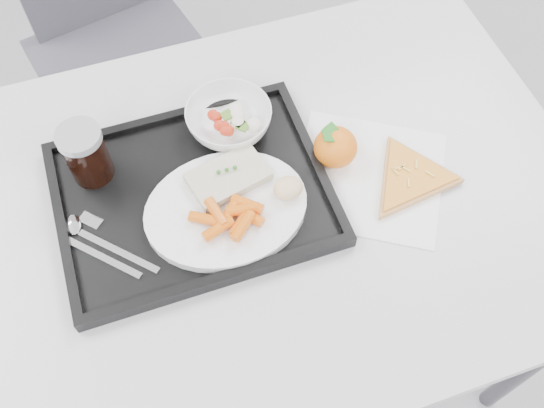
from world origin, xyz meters
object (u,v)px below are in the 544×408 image
tangerine (335,147)px  tray (193,195)px  dinner_plate (226,209)px  pizza_slice (410,178)px  salad_bowl (229,119)px  table (241,225)px  chair (113,19)px  cola_glass (86,153)px

tangerine → tray: bearing=179.3°
dinner_plate → pizza_slice: 0.32m
salad_bowl → tangerine: tangerine is taller
table → dinner_plate: 0.10m
chair → salad_bowl: chair is taller
chair → cola_glass: (-0.10, -0.63, 0.28)m
table → tray: bearing=149.9°
table → salad_bowl: (0.03, 0.15, 0.11)m
cola_glass → tangerine: (0.40, -0.10, -0.04)m
table → chair: size_ratio=1.29×
dinner_plate → salad_bowl: salad_bowl is taller
cola_glass → tangerine: 0.42m
cola_glass → chair: bearing=80.6°
table → pizza_slice: 0.31m
cola_glass → pizza_slice: 0.55m
tray → chair: bearing=93.5°
tray → cola_glass: bearing=147.4°
tray → pizza_slice: bearing=-13.7°
dinner_plate → salad_bowl: size_ratio=1.78×
pizza_slice → tangerine: bearing=141.1°
chair → dinner_plate: size_ratio=3.44×
pizza_slice → cola_glass: bearing=160.2°
salad_bowl → tangerine: bearing=-36.5°
salad_bowl → tray: bearing=-131.5°
tray → dinner_plate: 0.07m
tray → salad_bowl: (0.10, 0.11, 0.03)m
tray → salad_bowl: size_ratio=2.96×
salad_bowl → tangerine: 0.19m
dinner_plate → tangerine: bearing=13.4°
chair → cola_glass: bearing=-99.4°
dinner_plate → cola_glass: cola_glass is taller
table → tray: 0.11m
pizza_slice → salad_bowl: bearing=142.5°
salad_bowl → pizza_slice: salad_bowl is taller
salad_bowl → cola_glass: cola_glass is taller
chair → tangerine: size_ratio=12.19×
dinner_plate → salad_bowl: 0.18m
dinner_plate → tangerine: size_ratio=3.54×
tray → salad_bowl: salad_bowl is taller
tray → dinner_plate: dinner_plate is taller
table → pizza_slice: bearing=-9.4°
table → tray: tray is taller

